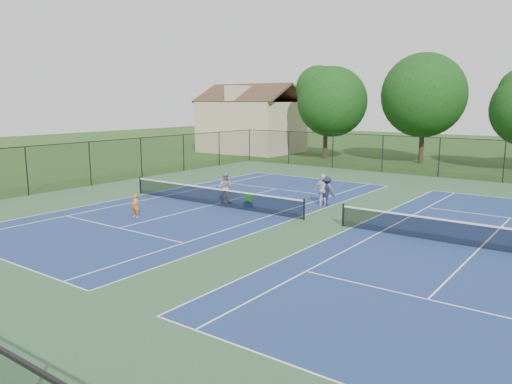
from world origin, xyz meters
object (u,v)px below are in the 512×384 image
Objects in this scene: clapboard_house at (252,125)px; tree_back_a at (326,98)px; ball_crate at (248,205)px; tree_back_b at (425,91)px; ball_hopper at (248,198)px; child_player at (135,206)px; bystander_b at (326,191)px; instructor at (225,188)px; bystander_a at (324,190)px.

tree_back_a is at bearing -5.71° from clapboard_house.
tree_back_b is at bearing 87.65° from ball_crate.
ball_hopper is at bearing -92.35° from tree_back_b.
ball_crate is at bearing 0.00° from ball_hopper.
clapboard_house is at bearing 110.65° from child_player.
bystander_b is at bearing -61.18° from tree_back_a.
instructor is 0.99× the size of bystander_a.
instructor is (-2.81, -25.07, -5.72)m from tree_back_b.
bystander_b is (11.20, -20.37, -5.22)m from tree_back_a.
instructor is at bearing -74.99° from tree_back_a.
bystander_b is at bearing 41.40° from ball_hopper.
bystander_b is (5.02, 2.71, -0.06)m from instructor.
bystander_a is (6.15, 8.06, 0.30)m from child_player.
child_player is 0.72× the size of bystander_b.
tree_back_b is 0.93× the size of clapboard_house.
bystander_a reaches higher than bystander_b.
clapboard_house is 6.58× the size of bystander_b.
bystander_b is 3.83× the size of ball_hopper.
tree_back_b is 5.71× the size of instructor.
tree_back_a is 29.42m from child_player.
bystander_a is 4.19m from ball_hopper.
child_player is at bearing 53.66° from instructor.
tree_back_a is 23.82m from bystander_b.
bystander_b is at bearing -84.37° from tree_back_b.
instructor is 1.07× the size of bystander_b.
clapboard_house is 30.27m from ball_hopper.
ball_hopper reaches higher than ball_crate.
tree_back_a is 24.44m from instructor.
clapboard_house reaches higher than child_player.
ball_crate is at bearing -92.35° from tree_back_b.
instructor is 1.93m from ball_crate.
tree_back_a is 23.80m from bystander_a.
tree_back_a is at bearing 108.93° from ball_crate.
instructor is (1.27, 5.42, 0.29)m from child_player.
ball_hopper is at bearing 0.00° from ball_crate.
tree_back_a is 10.47m from clapboard_house.
tree_back_b is at bearing 12.53° from tree_back_a.
child_player is at bearing 64.28° from bystander_b.
ball_hopper is (0.00, 0.00, 0.35)m from ball_crate.
clapboard_house is at bearing -176.99° from tree_back_b.
child_player reaches higher than ball_hopper.
clapboard_house is at bearing 126.56° from ball_crate.
instructor is 4.10× the size of ball_hopper.
clapboard_house is 25.23× the size of ball_hopper.
tree_back_a is at bearing -81.33° from bystander_a.
tree_back_a is 0.85× the size of clapboard_house.
ball_crate is at bearing 53.40° from bystander_b.
tree_back_a reaches higher than ball_crate.
tree_back_b is 23.20m from bystander_b.
bystander_a is at bearing -45.50° from clapboard_house.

